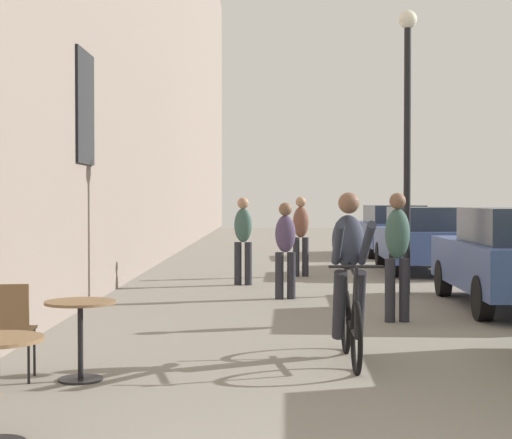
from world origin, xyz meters
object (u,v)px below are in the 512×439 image
Objects in this scene: street_lamp at (407,115)px; parked_car_fourth at (391,229)px; cafe_table_mid at (80,323)px; pedestrian_mid at (285,245)px; pedestrian_furthest at (301,232)px; cyclist_on_bicycle at (350,280)px; parked_car_third at (422,238)px; pedestrian_far at (243,236)px; pedestrian_near at (397,249)px; cafe_chair_mid_toward_street at (11,325)px.

street_lamp is 1.17× the size of parked_car_fourth.
street_lamp is at bearing 58.58° from cafe_table_mid.
parked_car_fourth is (3.37, 10.40, -0.13)m from pedestrian_mid.
pedestrian_furthest is (0.43, 3.93, 0.07)m from pedestrian_mid.
cyclist_on_bicycle is 10.41m from parked_car_third.
pedestrian_far is at bearing 109.09° from pedestrian_mid.
pedestrian_far is 0.99× the size of pedestrian_furthest.
pedestrian_far is (1.25, 8.20, 0.43)m from cafe_table_mid.
pedestrian_near is 1.03× the size of pedestrian_far.
pedestrian_near is at bearing 70.47° from cyclist_on_bicycle.
parked_car_third is (2.80, 1.10, -0.20)m from pedestrian_furthest.
pedestrian_mid is 10.93m from parked_car_fourth.
pedestrian_furthest is (-0.10, 8.96, 0.15)m from cyclist_on_bicycle.
pedestrian_near is 13.04m from parked_car_fourth.
parked_car_third is 5.38m from parked_car_fourth.
pedestrian_mid is 0.38× the size of parked_car_fourth.
cafe_table_mid is 6.35m from pedestrian_mid.
cafe_table_mid is 0.41× the size of cyclist_on_bicycle.
pedestrian_near is 1.09× the size of pedestrian_mid.
cafe_chair_mid_toward_street is at bearing -117.68° from parked_car_third.
cafe_chair_mid_toward_street is 3.32m from cyclist_on_bicycle.
cafe_table_mid is 0.15× the size of street_lamp.
cyclist_on_bicycle is 0.36× the size of street_lamp.
parked_car_fourth is (0.14, 5.38, 0.00)m from parked_car_third.
cafe_chair_mid_toward_street is at bearing -172.84° from cafe_table_mid.
parked_car_third is at bearing 62.32° from cafe_chair_mid_toward_street.
cafe_table_mid is 0.81× the size of cafe_chair_mid_toward_street.
pedestrian_far is at bearing -124.17° from pedestrian_furthest.
street_lamp is at bearing 55.31° from cafe_chair_mid_toward_street.
pedestrian_near is 5.16m from pedestrian_far.
parked_car_fourth is (1.94, 12.89, -0.21)m from pedestrian_near.
pedestrian_furthest is at bearing 90.65° from cyclist_on_bicycle.
cyclist_on_bicycle reaches higher than parked_car_fourth.
pedestrian_far is 4.90m from parked_car_third.
pedestrian_near reaches higher than pedestrian_furthest.
pedestrian_furthest reaches higher than parked_car_fourth.
pedestrian_near is 7.73m from parked_car_third.
cafe_chair_mid_toward_street is 17.54m from parked_car_fourth.
pedestrian_furthest is 3.02m from parked_car_third.
pedestrian_mid is 0.95× the size of pedestrian_far.
pedestrian_furthest is at bearing 76.28° from cafe_table_mid.
cyclist_on_bicycle is 1.11× the size of pedestrian_mid.
cyclist_on_bicycle is at bearing -109.53° from pedestrian_near.
cafe_table_mid is 17.28m from parked_car_fourth.
pedestrian_mid is at bearing -161.01° from street_lamp.
pedestrian_near reaches higher than cafe_table_mid.
cafe_chair_mid_toward_street is 8.49m from pedestrian_far.
pedestrian_far is (-1.29, 7.22, 0.14)m from cyclist_on_bicycle.
cyclist_on_bicycle reaches higher than parked_car_third.
pedestrian_far reaches higher than pedestrian_mid.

